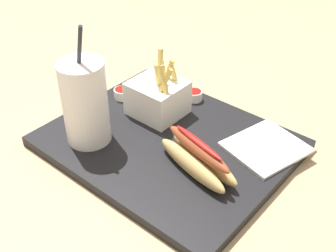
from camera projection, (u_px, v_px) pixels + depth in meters
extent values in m
cube|color=tan|center=(168.00, 151.00, 0.82)|extent=(2.40, 2.40, 0.02)
cube|color=black|center=(168.00, 143.00, 0.81)|extent=(0.43, 0.35, 0.02)
cylinder|color=white|center=(85.00, 105.00, 0.76)|extent=(0.08, 0.08, 0.15)
cylinder|color=white|center=(80.00, 66.00, 0.71)|extent=(0.08, 0.08, 0.01)
cylinder|color=#262633|center=(80.00, 46.00, 0.69)|extent=(0.02, 0.01, 0.08)
cube|color=white|center=(157.00, 98.00, 0.85)|extent=(0.10, 0.09, 0.07)
cube|color=#E5C660|center=(158.00, 76.00, 0.84)|extent=(0.01, 0.03, 0.06)
cube|color=#E5C660|center=(168.00, 73.00, 0.84)|extent=(0.03, 0.01, 0.07)
cube|color=#E5C660|center=(158.00, 77.00, 0.81)|extent=(0.01, 0.02, 0.06)
cube|color=#E5C660|center=(160.00, 74.00, 0.82)|extent=(0.02, 0.03, 0.09)
cube|color=#E5C660|center=(164.00, 85.00, 0.80)|extent=(0.03, 0.03, 0.07)
cube|color=#E5C660|center=(175.00, 79.00, 0.84)|extent=(0.02, 0.01, 0.06)
cube|color=#E5C660|center=(165.00, 83.00, 0.79)|extent=(0.03, 0.02, 0.07)
ellipsoid|color=tan|center=(191.00, 165.00, 0.72)|extent=(0.17, 0.06, 0.04)
ellipsoid|color=tan|center=(203.00, 158.00, 0.73)|extent=(0.17, 0.06, 0.04)
ellipsoid|color=#994728|center=(198.00, 148.00, 0.71)|extent=(0.15, 0.06, 0.02)
ellipsoid|color=red|center=(198.00, 142.00, 0.70)|extent=(0.11, 0.04, 0.01)
cylinder|color=white|center=(122.00, 93.00, 0.91)|extent=(0.04, 0.04, 0.02)
cylinder|color=#B2140F|center=(122.00, 90.00, 0.91)|extent=(0.03, 0.03, 0.01)
cylinder|color=white|center=(195.00, 96.00, 0.91)|extent=(0.03, 0.03, 0.02)
cylinder|color=#B2140F|center=(195.00, 92.00, 0.90)|extent=(0.03, 0.03, 0.01)
cube|color=white|center=(266.00, 147.00, 0.78)|extent=(0.15, 0.16, 0.01)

